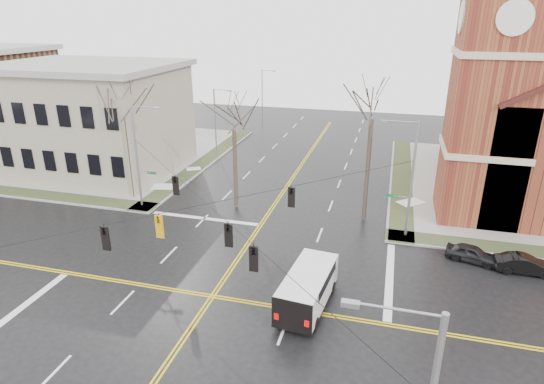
% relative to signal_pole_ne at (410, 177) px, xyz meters
% --- Properties ---
extents(ground, '(120.00, 120.00, 0.00)m').
position_rel_signal_pole_ne_xyz_m(ground, '(-11.32, -11.50, -4.95)').
color(ground, black).
rests_on(ground, ground).
extents(sidewalks, '(80.00, 80.00, 0.17)m').
position_rel_signal_pole_ne_xyz_m(sidewalks, '(-11.32, -11.50, -4.87)').
color(sidewalks, gray).
rests_on(sidewalks, ground).
extents(road_markings, '(100.00, 100.00, 0.01)m').
position_rel_signal_pole_ne_xyz_m(road_markings, '(-11.32, -11.50, -4.94)').
color(road_markings, gold).
rests_on(road_markings, ground).
extents(civic_building_a, '(18.00, 14.00, 11.00)m').
position_rel_signal_pole_ne_xyz_m(civic_building_a, '(-33.32, 8.50, 0.55)').
color(civic_building_a, gray).
rests_on(civic_building_a, ground).
extents(signal_pole_ne, '(2.75, 0.22, 9.00)m').
position_rel_signal_pole_ne_xyz_m(signal_pole_ne, '(0.00, 0.00, 0.00)').
color(signal_pole_ne, gray).
rests_on(signal_pole_ne, ground).
extents(signal_pole_nw, '(2.75, 0.22, 9.00)m').
position_rel_signal_pole_ne_xyz_m(signal_pole_nw, '(-22.64, 0.00, 0.00)').
color(signal_pole_nw, gray).
rests_on(signal_pole_nw, ground).
extents(span_wires, '(23.02, 23.02, 0.03)m').
position_rel_signal_pole_ne_xyz_m(span_wires, '(-11.32, -11.50, 1.25)').
color(span_wires, black).
rests_on(span_wires, ground).
extents(traffic_signals, '(8.21, 8.26, 1.30)m').
position_rel_signal_pole_ne_xyz_m(traffic_signals, '(-11.32, -12.17, 0.50)').
color(traffic_signals, black).
rests_on(traffic_signals, ground).
extents(streetlight_north_a, '(2.30, 0.20, 8.00)m').
position_rel_signal_pole_ne_xyz_m(streetlight_north_a, '(-21.97, 16.50, -0.48)').
color(streetlight_north_a, gray).
rests_on(streetlight_north_a, ground).
extents(streetlight_north_b, '(2.30, 0.20, 8.00)m').
position_rel_signal_pole_ne_xyz_m(streetlight_north_b, '(-21.97, 36.50, -0.48)').
color(streetlight_north_b, gray).
rests_on(streetlight_north_b, ground).
extents(cargo_van, '(2.88, 6.09, 2.24)m').
position_rel_signal_pole_ne_xyz_m(cargo_van, '(-5.46, -10.73, -3.63)').
color(cargo_van, white).
rests_on(cargo_van, ground).
extents(parked_car_a, '(3.75, 2.29, 1.19)m').
position_rel_signal_pole_ne_xyz_m(parked_car_a, '(4.64, -2.74, -4.35)').
color(parked_car_a, black).
rests_on(parked_car_a, ground).
extents(parked_car_b, '(3.78, 1.38, 1.24)m').
position_rel_signal_pole_ne_xyz_m(parked_car_b, '(7.84, -3.44, -4.33)').
color(parked_car_b, black).
rests_on(parked_car_b, ground).
extents(tree_nw_far, '(4.00, 4.00, 11.25)m').
position_rel_signal_pole_ne_xyz_m(tree_nw_far, '(-24.54, 1.66, 3.19)').
color(tree_nw_far, '#322820').
rests_on(tree_nw_far, ground).
extents(tree_nw_near, '(4.00, 4.00, 10.38)m').
position_rel_signal_pole_ne_xyz_m(tree_nw_near, '(-14.51, 2.07, 2.58)').
color(tree_nw_near, '#322820').
rests_on(tree_nw_near, ground).
extents(tree_ne, '(4.00, 4.00, 12.62)m').
position_rel_signal_pole_ne_xyz_m(tree_ne, '(-3.22, 2.45, 4.17)').
color(tree_ne, '#322820').
rests_on(tree_ne, ground).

